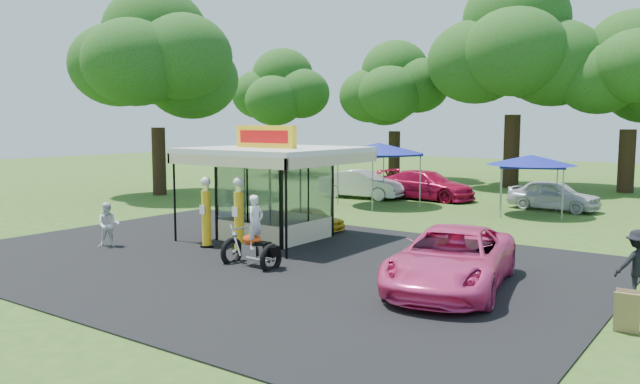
# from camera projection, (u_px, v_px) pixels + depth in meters

# --- Properties ---
(ground) EXTENTS (120.00, 120.00, 0.00)m
(ground) POSITION_uv_depth(u_px,v_px,m) (218.00, 273.00, 17.82)
(ground) COLOR #2D531A
(ground) RESTS_ON ground
(asphalt_apron) EXTENTS (20.00, 14.00, 0.04)m
(asphalt_apron) POSITION_uv_depth(u_px,v_px,m) (264.00, 260.00, 19.44)
(asphalt_apron) COLOR black
(asphalt_apron) RESTS_ON ground
(gas_station_kiosk) EXTENTS (5.40, 5.40, 4.18)m
(gas_station_kiosk) POSITION_uv_depth(u_px,v_px,m) (275.00, 191.00, 22.82)
(gas_station_kiosk) COLOR white
(gas_station_kiosk) RESTS_ON ground
(gas_pump_left) EXTENTS (0.46, 0.46, 2.46)m
(gas_pump_left) POSITION_uv_depth(u_px,v_px,m) (206.00, 214.00, 21.23)
(gas_pump_left) COLOR black
(gas_pump_left) RESTS_ON ground
(gas_pump_right) EXTENTS (0.47, 0.47, 2.52)m
(gas_pump_right) POSITION_uv_depth(u_px,v_px,m) (239.00, 217.00, 20.46)
(gas_pump_right) COLOR black
(gas_pump_right) RESTS_ON ground
(motorcycle) EXTENTS (1.91, 0.94, 2.26)m
(motorcycle) POSITION_uv_depth(u_px,v_px,m) (254.00, 238.00, 18.39)
(motorcycle) COLOR black
(motorcycle) RESTS_ON ground
(spare_tires) EXTENTS (0.89, 0.61, 0.73)m
(spare_tires) POSITION_uv_depth(u_px,v_px,m) (247.00, 230.00, 22.92)
(spare_tires) COLOR black
(spare_tires) RESTS_ON ground
(a_frame_sign) EXTENTS (0.50, 0.46, 0.87)m
(a_frame_sign) POSITION_uv_depth(u_px,v_px,m) (627.00, 312.00, 12.71)
(a_frame_sign) COLOR #593819
(a_frame_sign) RESTS_ON ground
(kiosk_car) EXTENTS (2.82, 1.13, 0.96)m
(kiosk_car) POSITION_uv_depth(u_px,v_px,m) (311.00, 219.00, 24.75)
(kiosk_car) COLOR yellow
(kiosk_car) RESTS_ON ground
(pink_sedan) EXTENTS (3.71, 6.10, 1.58)m
(pink_sedan) POSITION_uv_depth(u_px,v_px,m) (452.00, 259.00, 16.03)
(pink_sedan) COLOR #EA3F88
(pink_sedan) RESTS_ON ground
(spectator_west) EXTENTS (0.95, 0.96, 1.56)m
(spectator_west) POSITION_uv_depth(u_px,v_px,m) (108.00, 225.00, 21.40)
(spectator_west) COLOR white
(spectator_west) RESTS_ON ground
(spectator_east_a) EXTENTS (1.26, 1.19, 1.71)m
(spectator_east_a) POSITION_uv_depth(u_px,v_px,m) (638.00, 264.00, 15.16)
(spectator_east_a) COLOR black
(spectator_east_a) RESTS_ON ground
(bg_car_a) EXTENTS (4.99, 2.20, 1.59)m
(bg_car_a) POSITION_uv_depth(u_px,v_px,m) (362.00, 184.00, 35.31)
(bg_car_a) COLOR silver
(bg_car_a) RESTS_ON ground
(bg_car_b) EXTENTS (5.71, 2.70, 1.61)m
(bg_car_b) POSITION_uv_depth(u_px,v_px,m) (427.00, 185.00, 34.73)
(bg_car_b) COLOR #B90E39
(bg_car_b) RESTS_ON ground
(bg_car_c) EXTENTS (4.53, 2.27, 1.48)m
(bg_car_c) POSITION_uv_depth(u_px,v_px,m) (554.00, 195.00, 30.49)
(bg_car_c) COLOR silver
(bg_car_c) RESTS_ON ground
(tent_west) EXTENTS (4.64, 4.64, 3.25)m
(tent_west) POSITION_uv_depth(u_px,v_px,m) (379.00, 149.00, 32.01)
(tent_west) COLOR gray
(tent_west) RESTS_ON ground
(tent_east) EXTENTS (4.01, 4.01, 2.80)m
(tent_east) POSITION_uv_depth(u_px,v_px,m) (531.00, 160.00, 28.71)
(tent_east) COLOR gray
(tent_east) RESTS_ON ground
(oak_far_a) EXTENTS (8.45, 8.45, 10.01)m
(oak_far_a) POSITION_uv_depth(u_px,v_px,m) (283.00, 97.00, 50.65)
(oak_far_a) COLOR black
(oak_far_a) RESTS_ON ground
(oak_far_b) EXTENTS (8.43, 8.43, 10.06)m
(oak_far_b) POSITION_uv_depth(u_px,v_px,m) (395.00, 93.00, 46.09)
(oak_far_b) COLOR black
(oak_far_b) RESTS_ON ground
(oak_far_c) EXTENTS (11.50, 11.50, 13.55)m
(oak_far_c) POSITION_uv_depth(u_px,v_px,m) (515.00, 55.00, 40.27)
(oak_far_c) COLOR black
(oak_far_c) RESTS_ON ground
(oak_far_d) EXTENTS (9.02, 9.02, 10.74)m
(oak_far_d) POSITION_uv_depth(u_px,v_px,m) (631.00, 80.00, 37.53)
(oak_far_d) COLOR black
(oak_far_d) RESTS_ON ground
(oak_near) EXTENTS (10.24, 10.24, 11.79)m
(oak_near) POSITION_uv_depth(u_px,v_px,m) (156.00, 69.00, 36.25)
(oak_near) COLOR black
(oak_near) RESTS_ON ground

